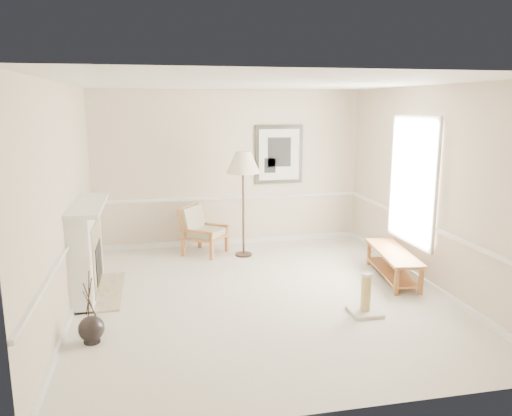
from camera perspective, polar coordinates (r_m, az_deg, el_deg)
The scene contains 8 objects.
ground at distance 7.09m, azimuth 0.47°, elevation -10.03°, with size 5.50×5.50×0.00m, color silver.
room at distance 6.73m, azimuth 1.51°, elevation 5.23°, with size 5.04×5.54×2.92m.
fireplace at distance 7.37m, azimuth -18.73°, elevation -4.55°, with size 0.64×1.64×1.31m.
floor_vase at distance 6.05m, azimuth -18.31°, elevation -13.04°, with size 0.29×0.29×0.85m.
armchair at distance 8.97m, azimuth -6.39°, elevation -2.32°, with size 0.93×0.92×0.85m.
floor_lamp at distance 8.57m, azimuth -1.48°, elevation 4.89°, with size 0.76×0.76×1.84m.
bench at distance 7.96m, azimuth 15.38°, elevation -5.77°, with size 0.67×1.57×0.43m.
scratching_post at distance 6.62m, azimuth 12.40°, elevation -10.36°, with size 0.39×0.39×0.54m.
Camera 1 is at (-1.40, -6.43, 2.63)m, focal length 35.00 mm.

